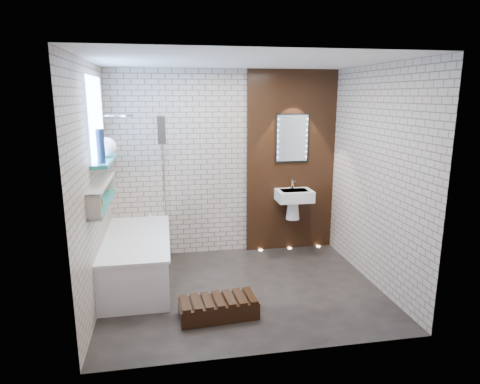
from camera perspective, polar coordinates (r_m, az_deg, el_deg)
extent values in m
plane|color=black|center=(5.11, 0.31, -13.06)|extent=(3.20, 3.20, 0.00)
cube|color=tan|center=(5.94, -1.97, 3.87)|extent=(3.20, 0.04, 2.60)
cube|color=tan|center=(3.45, 4.27, -2.92)|extent=(3.20, 0.04, 2.60)
cube|color=tan|center=(4.67, -19.36, 0.60)|extent=(0.04, 2.60, 2.60)
cube|color=tan|center=(5.21, 17.90, 1.94)|extent=(0.04, 2.60, 2.60)
plane|color=white|center=(4.60, 0.35, 17.45)|extent=(3.20, 3.20, 0.00)
cube|color=black|center=(6.12, 6.93, 4.05)|extent=(1.30, 0.06, 2.60)
cube|color=#7FADE0|center=(4.92, -19.18, 9.46)|extent=(0.03, 1.00, 0.90)
cube|color=teal|center=(4.96, -17.92, 4.10)|extent=(0.18, 1.00, 0.04)
cube|color=teal|center=(4.85, -18.09, -1.47)|extent=(0.14, 1.30, 0.03)
cube|color=#B2A899|center=(4.80, -18.28, 1.19)|extent=(0.14, 1.30, 0.03)
cube|color=#B2A899|center=(4.22, -19.32, -2.09)|extent=(0.14, 0.03, 0.26)
cube|color=#B2A899|center=(5.44, -17.31, 1.36)|extent=(0.14, 0.03, 0.26)
cube|color=white|center=(5.35, -13.78, -8.97)|extent=(0.75, 1.70, 0.55)
cube|color=white|center=(5.25, -13.95, -6.04)|extent=(0.79, 1.74, 0.03)
cylinder|color=silver|center=(5.92, -12.12, -3.01)|extent=(0.04, 0.04, 0.12)
cube|color=white|center=(5.49, -10.38, 2.68)|extent=(0.01, 0.78, 1.40)
cube|color=black|center=(5.12, -10.64, 8.38)|extent=(0.09, 0.25, 0.32)
cylinder|color=silver|center=(5.48, -15.26, 10.02)|extent=(0.18, 0.18, 0.02)
cube|color=white|center=(6.01, 7.40, -0.50)|extent=(0.50, 0.36, 0.16)
cone|color=white|center=(6.11, 7.20, -2.39)|extent=(0.20, 0.20, 0.28)
cylinder|color=silver|center=(6.07, 7.15, 1.10)|extent=(0.03, 0.03, 0.14)
cube|color=black|center=(6.05, 7.12, 7.28)|extent=(0.50, 0.02, 0.70)
cube|color=silver|center=(6.04, 7.15, 7.27)|extent=(0.45, 0.01, 0.65)
cube|color=black|center=(4.51, -2.98, -15.56)|extent=(0.83, 0.41, 0.18)
cylinder|color=#964817|center=(4.62, -18.50, -1.40)|extent=(0.05, 0.05, 0.10)
cylinder|color=maroon|center=(4.51, -18.71, -1.65)|extent=(0.05, 0.05, 0.11)
cylinder|color=#16213D|center=(4.63, -18.45, 5.95)|extent=(0.08, 0.08, 0.36)
sphere|color=white|center=(5.06, -17.73, 5.83)|extent=(0.23, 0.23, 0.23)
cylinder|color=#FFD899|center=(6.28, 2.82, -7.89)|extent=(0.06, 0.06, 0.01)
cylinder|color=#FFD899|center=(6.39, 6.79, -7.59)|extent=(0.06, 0.06, 0.01)
cylinder|color=#FFD899|center=(6.53, 10.61, -7.27)|extent=(0.06, 0.06, 0.01)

